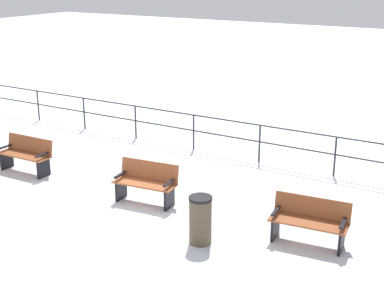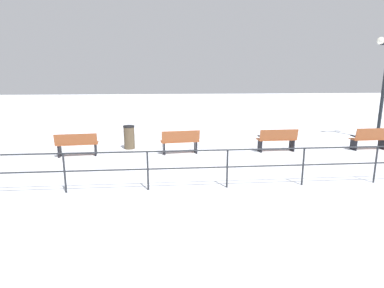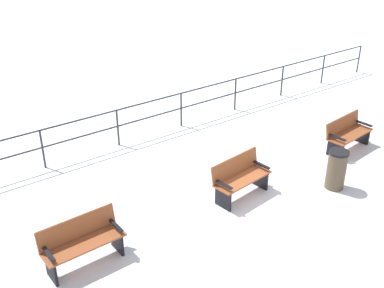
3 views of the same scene
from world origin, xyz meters
TOP-DOWN VIEW (x-y plane):
  - ground_plane at (0.00, 0.00)m, footprint 80.00×80.00m
  - bench_second at (0.07, -3.80)m, footprint 0.57×1.52m
  - bench_third at (0.07, -0.01)m, footprint 0.71×1.49m
  - bench_fourth at (0.05, 3.79)m, footprint 0.71×1.53m
  - waterfront_railing at (-3.74, -0.00)m, footprint 0.05×18.77m
  - trash_bin at (1.11, 2.00)m, footprint 0.46×0.46m

SIDE VIEW (x-z plane):
  - ground_plane at x=0.00m, z-range 0.00..0.00m
  - bench_fourth at x=0.05m, z-range 0.02..0.90m
  - bench_third at x=0.07m, z-range 0.02..0.94m
  - trash_bin at x=1.11m, z-range 0.00..0.96m
  - bench_second at x=0.07m, z-range 0.03..0.93m
  - waterfront_railing at x=-3.74m, z-range 0.19..1.24m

